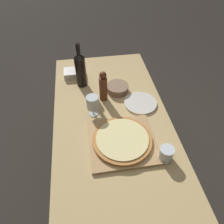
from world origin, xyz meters
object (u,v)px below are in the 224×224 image
pizza (122,139)px  wine_bottle (80,69)px  pepper_mill (103,87)px  small_bowl (118,88)px  wine_glass (93,103)px

pizza → wine_bottle: wine_bottle is taller
wine_bottle → pepper_mill: wine_bottle is taller
pepper_mill → small_bowl: size_ratio=1.44×
pizza → small_bowl: size_ratio=2.18×
pizza → small_bowl: small_bowl is taller
pepper_mill → wine_glass: size_ratio=1.54×
wine_bottle → small_bowl: size_ratio=2.12×
wine_bottle → pizza: bearing=-71.2°
pizza → pepper_mill: 0.40m
wine_glass → small_bowl: size_ratio=0.93×
wine_glass → pizza: bearing=-60.9°
wine_glass → small_bowl: bearing=47.1°
wine_glass → small_bowl: (0.19, 0.21, -0.08)m
pizza → small_bowl: 0.47m
pepper_mill → small_bowl: (0.11, 0.07, -0.08)m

